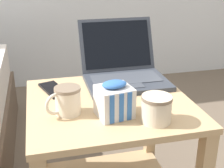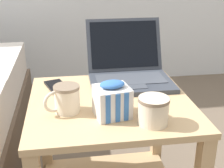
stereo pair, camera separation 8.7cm
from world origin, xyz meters
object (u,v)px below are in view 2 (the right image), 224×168
Objects in this scene: mug_front_right at (66,98)px; snack_bag at (112,100)px; laptop at (129,69)px; cell_phone at (58,87)px; mug_front_left at (153,109)px.

snack_bag is at bearing -18.89° from mug_front_right.
mug_front_right is at bearing -135.97° from laptop.
mug_front_left is at bearing -47.85° from cell_phone.
cell_phone is at bearing 124.64° from snack_bag.
cell_phone is at bearing 132.15° from mug_front_left.
mug_front_right is 0.21m from cell_phone.
mug_front_left reaches higher than cell_phone.
laptop is at bearing 8.98° from cell_phone.
laptop reaches higher than mug_front_left.
laptop is 2.69× the size of snack_bag.
laptop is at bearing 89.86° from mug_front_left.
laptop is 0.37m from mug_front_left.
mug_front_left is 1.09× the size of snack_bag.
laptop reaches higher than mug_front_right.
mug_front_right is 0.15m from snack_bag.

